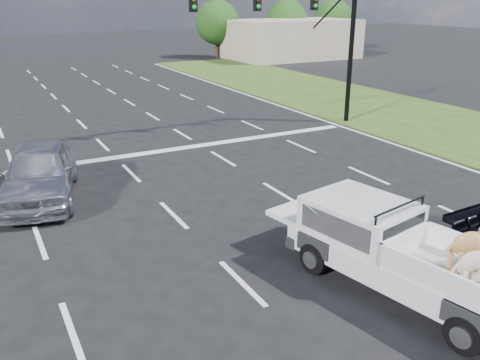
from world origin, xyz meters
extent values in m
plane|color=black|center=(0.00, 0.00, 0.00)|extent=(160.00, 160.00, 0.00)
cube|color=silver|center=(-5.25, 6.00, 0.01)|extent=(0.12, 60.00, 0.01)
cube|color=silver|center=(-1.75, 6.00, 0.01)|extent=(0.12, 60.00, 0.01)
cube|color=silver|center=(1.75, 6.00, 0.01)|extent=(0.12, 60.00, 0.01)
cube|color=silver|center=(5.25, 6.00, 0.01)|extent=(0.12, 60.00, 0.01)
cube|color=silver|center=(8.80, 6.00, 0.01)|extent=(0.15, 60.00, 0.01)
cube|color=silver|center=(0.00, 10.00, 0.01)|extent=(17.00, 0.45, 0.01)
cube|color=#254615|center=(13.00, 6.00, 0.03)|extent=(8.00, 60.00, 0.06)
cylinder|color=black|center=(9.60, 10.50, 3.50)|extent=(0.22, 0.22, 7.00)
cube|color=#B9AB8D|center=(22.00, 34.00, 1.80)|extent=(12.00, 7.00, 3.60)
cylinder|color=#332114|center=(16.00, 38.00, 1.08)|extent=(0.44, 0.44, 2.16)
sphere|color=#12350E|center=(16.00, 38.00, 3.30)|extent=(4.20, 4.20, 4.20)
cylinder|color=#332114|center=(24.00, 38.00, 1.08)|extent=(0.44, 0.44, 2.16)
sphere|color=#12350E|center=(24.00, 38.00, 3.30)|extent=(4.20, 4.20, 4.20)
cylinder|color=#332114|center=(30.00, 38.00, 1.08)|extent=(0.44, 0.44, 2.16)
sphere|color=#12350E|center=(30.00, 38.00, 3.30)|extent=(4.20, 4.20, 4.20)
cylinder|color=black|center=(0.52, -3.71, 0.35)|extent=(0.39, 0.74, 0.70)
cylinder|color=black|center=(-0.14, -0.36, 0.35)|extent=(0.39, 0.74, 0.70)
cylinder|color=black|center=(1.43, -0.04, 0.35)|extent=(0.39, 0.74, 0.70)
cube|color=silver|center=(0.97, -1.83, 0.61)|extent=(2.67, 5.14, 0.48)
cube|color=silver|center=(0.74, -0.70, 1.25)|extent=(2.08, 2.41, 0.79)
cube|color=black|center=(0.95, -1.73, 1.27)|extent=(1.41, 0.31, 0.57)
cylinder|color=black|center=(0.92, -1.60, 1.83)|extent=(1.64, 0.37, 0.05)
cube|color=black|center=(1.18, -2.89, 0.82)|extent=(2.07, 2.63, 0.06)
cube|color=silver|center=(0.41, -3.05, 1.09)|extent=(0.53, 2.32, 0.48)
cube|color=silver|center=(1.95, -2.74, 1.09)|extent=(0.53, 2.32, 0.48)
imported|color=#B4B7BC|center=(-4.75, 7.04, 0.83)|extent=(3.02, 5.18, 1.65)
camera|label=1|loc=(-6.18, -8.21, 5.70)|focal=38.00mm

